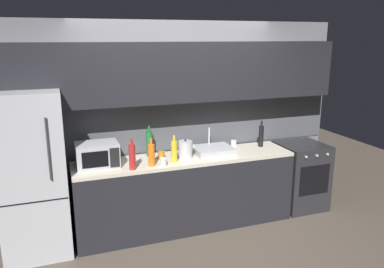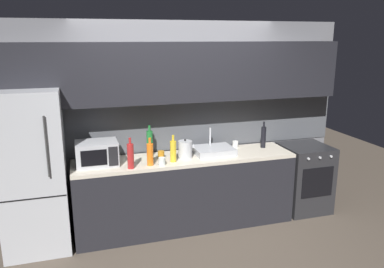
{
  "view_description": "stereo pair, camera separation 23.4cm",
  "coord_description": "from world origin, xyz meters",
  "px_view_note": "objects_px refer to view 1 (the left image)",
  "views": [
    {
      "loc": [
        -1.43,
        -3.25,
        2.3
      ],
      "look_at": [
        0.08,
        0.9,
        1.18
      ],
      "focal_mm": 35.76,
      "sensor_mm": 36.0,
      "label": 1
    },
    {
      "loc": [
        -1.2,
        -3.33,
        2.3
      ],
      "look_at": [
        0.08,
        0.9,
        1.18
      ],
      "focal_mm": 35.76,
      "sensor_mm": 36.0,
      "label": 2
    }
  ],
  "objects_px": {
    "kettle": "(185,150)",
    "wine_bottle_yellow": "(174,151)",
    "mug_amber": "(161,155)",
    "mug_clear": "(163,162)",
    "wine_bottle_orange": "(151,155)",
    "refrigerator": "(33,174)",
    "wine_bottle_red": "(132,157)",
    "wine_bottle_dark": "(261,136)",
    "microwave": "(97,155)",
    "wine_bottle_green": "(149,144)",
    "oven_range": "(300,176)",
    "mug_white": "(234,144)"
  },
  "relations": [
    {
      "from": "wine_bottle_orange",
      "to": "mug_clear",
      "type": "distance_m",
      "value": 0.16
    },
    {
      "from": "wine_bottle_red",
      "to": "wine_bottle_orange",
      "type": "bearing_deg",
      "value": 11.28
    },
    {
      "from": "mug_amber",
      "to": "wine_bottle_yellow",
      "type": "bearing_deg",
      "value": -56.17
    },
    {
      "from": "wine_bottle_red",
      "to": "wine_bottle_green",
      "type": "bearing_deg",
      "value": 54.21
    },
    {
      "from": "mug_white",
      "to": "wine_bottle_orange",
      "type": "bearing_deg",
      "value": -162.36
    },
    {
      "from": "wine_bottle_dark",
      "to": "microwave",
      "type": "bearing_deg",
      "value": -177.79
    },
    {
      "from": "kettle",
      "to": "wine_bottle_red",
      "type": "height_order",
      "value": "wine_bottle_red"
    },
    {
      "from": "wine_bottle_green",
      "to": "mug_amber",
      "type": "distance_m",
      "value": 0.21
    },
    {
      "from": "oven_range",
      "to": "mug_clear",
      "type": "bearing_deg",
      "value": -174.04
    },
    {
      "from": "refrigerator",
      "to": "mug_clear",
      "type": "distance_m",
      "value": 1.39
    },
    {
      "from": "kettle",
      "to": "wine_bottle_yellow",
      "type": "xyz_separation_m",
      "value": [
        -0.17,
        -0.09,
        0.02
      ]
    },
    {
      "from": "wine_bottle_yellow",
      "to": "mug_clear",
      "type": "relative_size",
      "value": 3.62
    },
    {
      "from": "oven_range",
      "to": "kettle",
      "type": "distance_m",
      "value": 1.77
    },
    {
      "from": "wine_bottle_green",
      "to": "wine_bottle_dark",
      "type": "height_order",
      "value": "wine_bottle_green"
    },
    {
      "from": "microwave",
      "to": "kettle",
      "type": "height_order",
      "value": "microwave"
    },
    {
      "from": "oven_range",
      "to": "wine_bottle_yellow",
      "type": "xyz_separation_m",
      "value": [
        -1.86,
        -0.13,
        0.58
      ]
    },
    {
      "from": "wine_bottle_green",
      "to": "wine_bottle_orange",
      "type": "bearing_deg",
      "value": -100.4
    },
    {
      "from": "microwave",
      "to": "mug_amber",
      "type": "xyz_separation_m",
      "value": [
        0.74,
        0.02,
        -0.09
      ]
    },
    {
      "from": "wine_bottle_red",
      "to": "mug_clear",
      "type": "height_order",
      "value": "wine_bottle_red"
    },
    {
      "from": "mug_clear",
      "to": "wine_bottle_dark",
      "type": "bearing_deg",
      "value": 12.34
    },
    {
      "from": "refrigerator",
      "to": "wine_bottle_green",
      "type": "distance_m",
      "value": 1.34
    },
    {
      "from": "microwave",
      "to": "mug_clear",
      "type": "height_order",
      "value": "microwave"
    },
    {
      "from": "wine_bottle_yellow",
      "to": "mug_clear",
      "type": "xyz_separation_m",
      "value": [
        -0.15,
        -0.08,
        -0.09
      ]
    },
    {
      "from": "kettle",
      "to": "mug_amber",
      "type": "height_order",
      "value": "kettle"
    },
    {
      "from": "refrigerator",
      "to": "wine_bottle_dark",
      "type": "distance_m",
      "value": 2.8
    },
    {
      "from": "wine_bottle_red",
      "to": "mug_amber",
      "type": "distance_m",
      "value": 0.48
    },
    {
      "from": "refrigerator",
      "to": "oven_range",
      "type": "height_order",
      "value": "refrigerator"
    },
    {
      "from": "wine_bottle_red",
      "to": "mug_amber",
      "type": "xyz_separation_m",
      "value": [
        0.4,
        0.26,
        -0.1
      ]
    },
    {
      "from": "wine_bottle_orange",
      "to": "refrigerator",
      "type": "bearing_deg",
      "value": 172.08
    },
    {
      "from": "refrigerator",
      "to": "wine_bottle_dark",
      "type": "xyz_separation_m",
      "value": [
        2.8,
        0.1,
        0.15
      ]
    },
    {
      "from": "kettle",
      "to": "mug_white",
      "type": "bearing_deg",
      "value": 17.87
    },
    {
      "from": "mug_clear",
      "to": "wine_bottle_green",
      "type": "bearing_deg",
      "value": 98.66
    },
    {
      "from": "kettle",
      "to": "wine_bottle_red",
      "type": "relative_size",
      "value": 0.67
    },
    {
      "from": "mug_white",
      "to": "oven_range",
      "type": "bearing_deg",
      "value": -12.65
    },
    {
      "from": "mug_amber",
      "to": "mug_white",
      "type": "bearing_deg",
      "value": 9.45
    },
    {
      "from": "oven_range",
      "to": "wine_bottle_red",
      "type": "bearing_deg",
      "value": -174.73
    },
    {
      "from": "wine_bottle_yellow",
      "to": "wine_bottle_green",
      "type": "bearing_deg",
      "value": 124.52
    },
    {
      "from": "refrigerator",
      "to": "mug_amber",
      "type": "xyz_separation_m",
      "value": [
        1.42,
        0.04,
        0.05
      ]
    },
    {
      "from": "wine_bottle_yellow",
      "to": "wine_bottle_red",
      "type": "bearing_deg",
      "value": -169.62
    },
    {
      "from": "refrigerator",
      "to": "microwave",
      "type": "distance_m",
      "value": 0.69
    },
    {
      "from": "wine_bottle_yellow",
      "to": "mug_amber",
      "type": "distance_m",
      "value": 0.21
    },
    {
      "from": "wine_bottle_green",
      "to": "mug_white",
      "type": "distance_m",
      "value": 1.14
    },
    {
      "from": "wine_bottle_yellow",
      "to": "wine_bottle_orange",
      "type": "distance_m",
      "value": 0.28
    },
    {
      "from": "oven_range",
      "to": "wine_bottle_red",
      "type": "relative_size",
      "value": 2.59
    },
    {
      "from": "refrigerator",
      "to": "wine_bottle_orange",
      "type": "bearing_deg",
      "value": -7.92
    },
    {
      "from": "microwave",
      "to": "mug_white",
      "type": "relative_size",
      "value": 5.38
    },
    {
      "from": "refrigerator",
      "to": "microwave",
      "type": "height_order",
      "value": "refrigerator"
    },
    {
      "from": "wine_bottle_red",
      "to": "mug_amber",
      "type": "height_order",
      "value": "wine_bottle_red"
    },
    {
      "from": "mug_amber",
      "to": "mug_clear",
      "type": "bearing_deg",
      "value": -100.17
    },
    {
      "from": "wine_bottle_dark",
      "to": "wine_bottle_red",
      "type": "bearing_deg",
      "value": -169.8
    }
  ]
}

